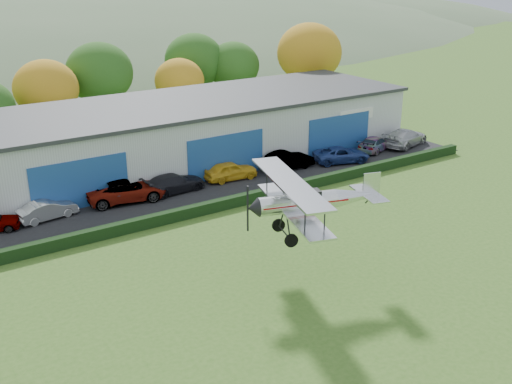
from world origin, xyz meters
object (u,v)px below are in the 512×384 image
car_4 (231,171)px  car_7 (375,144)px  car_6 (341,155)px  car_3 (174,183)px  car_5 (287,160)px  car_2 (126,191)px  hangar (191,130)px  car_8 (405,137)px  biplane (309,200)px  car_1 (47,210)px

car_4 → car_7: bearing=-87.5°
car_6 → car_7: size_ratio=1.07×
car_3 → car_5: (10.41, -0.41, 0.08)m
car_5 → car_6: 5.30m
car_5 → car_6: bearing=-102.6°
car_2 → car_5: 14.14m
hangar → car_3: (-5.17, -6.81, -1.89)m
car_6 → car_8: car_8 is taller
hangar → car_8: size_ratio=7.14×
car_8 → biplane: (-23.90, -15.33, 3.84)m
car_4 → car_5: 5.31m
car_4 → car_7: car_4 is taller
car_2 → car_4: 8.84m
hangar → car_5: (5.24, -7.21, -1.81)m
car_3 → car_7: 20.57m
car_3 → car_6: size_ratio=1.00×
car_1 → car_3: 9.50m
car_1 → car_5: car_5 is taller
car_6 → biplane: bearing=151.5°
car_1 → car_5: bearing=-99.7°
car_4 → car_8: 18.96m
car_2 → car_3: car_2 is taller
car_7 → biplane: size_ratio=0.53×
car_2 → car_5: bearing=-84.4°
car_1 → car_7: 30.06m
hangar → biplane: 23.67m
hangar → car_2: bearing=-143.6°
car_2 → car_6: car_2 is taller
car_1 → car_8: bearing=-100.0°
car_1 → car_3: car_3 is taller
hangar → car_1: (-14.67, -6.75, -1.95)m
car_6 → car_2: bearing=102.8°
car_3 → biplane: biplane is taller
car_3 → biplane: 16.71m
biplane → car_6: bearing=60.2°
car_3 → car_6: 15.67m
car_1 → car_4: 14.62m
car_4 → biplane: bearing=167.6°
car_1 → car_8: 33.57m
hangar → biplane: biplane is taller
car_7 → car_5: bearing=68.9°
car_6 → car_8: 8.47m
car_2 → car_5: size_ratio=1.20×
car_5 → car_1: bearing=87.2°
hangar → car_3: 8.76m
hangar → car_2: size_ratio=7.00×
car_2 → biplane: biplane is taller
car_6 → car_5: bearing=96.7°
car_8 → car_1: bearing=72.9°
car_5 → car_8: size_ratio=0.85×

